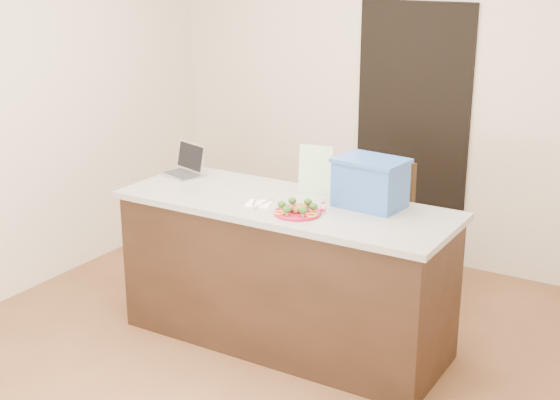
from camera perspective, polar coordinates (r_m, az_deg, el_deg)
The scene contains 16 objects.
ground at distance 4.82m, azimuth -1.16°, elevation -11.39°, with size 4.00×4.00×0.00m, color brown.
room_shell at distance 4.27m, azimuth -1.29°, elevation 7.94°, with size 4.00×4.00×4.00m.
doorway at distance 6.09m, azimuth 9.60°, elevation 4.75°, with size 0.90×0.02×2.00m, color black.
island at distance 4.81m, azimuth 0.40°, elevation -5.33°, with size 2.06×0.76×0.92m.
plate at distance 4.43m, azimuth 1.30°, elevation -0.92°, with size 0.27×0.27×0.02m.
meatballs at distance 4.41m, azimuth 1.34°, elevation -0.63°, with size 0.10×0.11×0.04m.
broccoli at distance 4.41m, azimuth 1.30°, elevation -0.40°, with size 0.22×0.23×0.04m.
pepper_rings at distance 4.42m, azimuth 1.30°, elevation -0.80°, with size 0.24×0.24×0.01m.
napkin at distance 4.61m, azimuth -1.57°, elevation -0.27°, with size 0.14×0.14×0.01m, color white.
fork at distance 4.62m, azimuth -1.74°, elevation -0.14°, with size 0.06×0.14×0.00m.
knife at distance 4.57m, azimuth -1.37°, elevation -0.31°, with size 0.03×0.19×0.01m.
yogurt_bottle at distance 4.44m, azimuth 3.17°, elevation -0.63°, with size 0.03×0.03×0.07m.
laptop at distance 5.25m, azimuth -6.88°, elevation 2.49°, with size 0.34×0.31×0.20m.
leaflet at distance 4.78m, azimuth 2.60°, elevation 2.25°, with size 0.21×0.00×0.30m, color white.
blue_box at distance 4.55m, azimuth 6.63°, elevation 1.29°, with size 0.43×0.33×0.29m.
chair at distance 5.32m, azimuth 7.14°, elevation -1.77°, with size 0.52×0.52×1.02m.
Camera 1 is at (2.25, -3.55, 2.36)m, focal length 50.00 mm.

